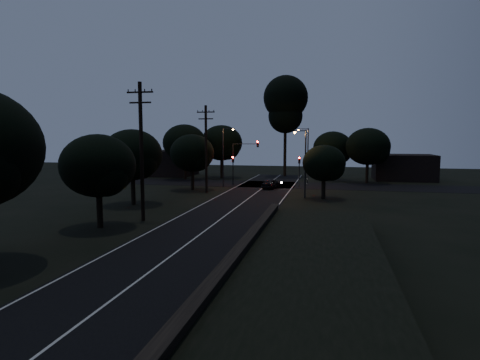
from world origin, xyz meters
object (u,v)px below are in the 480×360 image
at_px(utility_pole_far, 206,147).
at_px(signal_mast, 245,154).
at_px(signal_left, 233,165).
at_px(utility_pole_mid, 141,149).
at_px(signal_right, 299,166).
at_px(streetlight_a, 224,153).
at_px(car, 272,184).
at_px(streetlight_b, 306,152).
at_px(tall_pine, 286,104).
at_px(streetlight_c, 304,159).

distance_m(utility_pole_far, signal_mast, 8.64).
relative_size(utility_pole_far, signal_left, 2.56).
bearing_deg(utility_pole_mid, signal_right, 67.01).
height_order(streetlight_a, car, streetlight_a).
height_order(utility_pole_mid, signal_right, utility_pole_mid).
distance_m(streetlight_a, streetlight_b, 12.19).
xyz_separation_m(utility_pole_mid, utility_pole_far, (0.00, 17.00, -0.25)).
relative_size(signal_mast, streetlight_a, 0.78).
distance_m(signal_right, streetlight_b, 4.45).
height_order(signal_right, signal_mast, signal_mast).
height_order(tall_pine, streetlight_a, tall_pine).
height_order(signal_left, car, signal_left).
height_order(signal_mast, car, signal_mast).
distance_m(signal_right, streetlight_a, 10.26).
height_order(signal_left, streetlight_a, streetlight_a).
relative_size(tall_pine, signal_right, 4.20).
bearing_deg(signal_mast, signal_left, -179.87).
xyz_separation_m(signal_mast, streetlight_b, (8.22, 4.01, 0.30)).
xyz_separation_m(utility_pole_far, streetlight_b, (11.31, 12.00, -0.85)).
relative_size(utility_pole_far, tall_pine, 0.61).
bearing_deg(car, streetlight_a, 12.76).
relative_size(utility_pole_mid, streetlight_a, 1.38).
relative_size(utility_pole_far, streetlight_c, 1.40).
bearing_deg(utility_pole_far, utility_pole_mid, -90.00).
distance_m(tall_pine, car, 21.18).
height_order(tall_pine, signal_right, tall_pine).
relative_size(utility_pole_mid, car, 2.92).
xyz_separation_m(utility_pole_mid, streetlight_c, (11.83, 15.00, -1.39)).
bearing_deg(car, signal_left, -5.91).
distance_m(signal_right, car, 4.78).
bearing_deg(tall_pine, signal_left, -110.46).
height_order(streetlight_a, streetlight_c, streetlight_a).
bearing_deg(tall_pine, signal_right, -76.51).
relative_size(utility_pole_mid, signal_left, 2.68).
bearing_deg(streetlight_c, tall_pine, 100.93).
bearing_deg(streetlight_c, streetlight_a, 144.31).
distance_m(tall_pine, signal_mast, 17.49).
xyz_separation_m(signal_right, signal_mast, (-7.51, 0.00, 1.50)).
bearing_deg(signal_right, signal_mast, 179.97).
xyz_separation_m(streetlight_b, streetlight_c, (0.52, -14.00, -0.29)).
height_order(utility_pole_far, streetlight_a, utility_pole_far).
xyz_separation_m(streetlight_b, car, (-4.07, -6.60, -3.99)).
bearing_deg(tall_pine, utility_pole_far, -106.93).
bearing_deg(car, signal_right, -124.46).
bearing_deg(tall_pine, signal_mast, -104.62).
xyz_separation_m(streetlight_c, car, (-4.59, 7.40, -3.71)).
bearing_deg(signal_right, utility_pole_mid, -112.99).
relative_size(tall_pine, signal_mast, 2.75).
relative_size(tall_pine, signal_left, 4.20).
distance_m(utility_pole_far, streetlight_b, 16.51).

